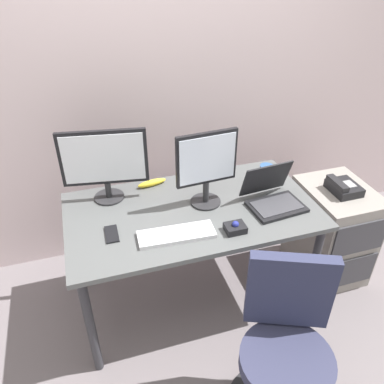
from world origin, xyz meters
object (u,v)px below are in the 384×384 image
file_cabinet (331,231)px  office_chair (284,355)px  desk_phone (343,187)px  keyboard (176,234)px  laptop (273,196)px  monitor_side (207,165)px  cell_phone (112,234)px  trackball_mouse (235,228)px  coffee_mug (266,172)px  banana (152,183)px  monitor_main (104,162)px

file_cabinet → office_chair: (-0.81, -0.79, 0.06)m
desk_phone → keyboard: 1.17m
desk_phone → laptop: 0.54m
laptop → monitor_side: bearing=161.5°
cell_phone → trackball_mouse: bearing=-13.0°
keyboard → coffee_mug: (0.71, 0.38, 0.04)m
banana → coffee_mug: bearing=-11.3°
monitor_main → laptop: 1.00m
trackball_mouse → banana: bearing=119.6°
banana → cell_phone: bearing=-127.0°
office_chair → cell_phone: 1.06m
desk_phone → cell_phone: bearing=-177.9°
laptop → cell_phone: size_ratio=2.36×
keyboard → coffee_mug: 0.81m
file_cabinet → keyboard: keyboard is taller
trackball_mouse → coffee_mug: (0.40, 0.43, 0.03)m
desk_phone → trackball_mouse: 0.87m
monitor_main → monitor_side: (0.54, -0.22, 0.01)m
desk_phone → keyboard: bearing=-171.7°
file_cabinet → cell_phone: cell_phone is taller
coffee_mug → office_chair: bearing=-109.6°
office_chair → keyboard: size_ratio=2.18×
trackball_mouse → coffee_mug: coffee_mug is taller
monitor_side → laptop: (0.37, -0.12, -0.21)m
office_chair → monitor_side: (-0.11, 0.85, 0.60)m
file_cabinet → office_chair: office_chair is taller
office_chair → file_cabinet: bearing=44.6°
monitor_side → trackball_mouse: size_ratio=4.15×
banana → file_cabinet: bearing=-16.1°
desk_phone → cell_phone: size_ratio=1.41×
file_cabinet → coffee_mug: coffee_mug is taller
laptop → keyboard: bearing=-169.0°
desk_phone → trackball_mouse: trackball_mouse is taller
monitor_main → monitor_side: 0.59m
file_cabinet → laptop: 0.71m
monitor_main → laptop: monitor_main is taller
keyboard → trackball_mouse: bearing=-9.6°
office_chair → monitor_side: monitor_side is taller
monitor_side → cell_phone: bearing=-167.1°
monitor_main → keyboard: monitor_main is taller
keyboard → laptop: (0.62, 0.12, 0.04)m
file_cabinet → trackball_mouse: 0.98m
file_cabinet → keyboard: (-1.17, -0.19, 0.41)m
office_chair → laptop: (0.26, 0.73, 0.39)m
file_cabinet → banana: banana is taller
monitor_side → coffee_mug: (0.46, 0.14, -0.21)m
monitor_main → banana: (0.28, 0.06, -0.23)m
file_cabinet → coffee_mug: bearing=156.6°
office_chair → banana: size_ratio=4.79×
office_chair → coffee_mug: 1.12m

